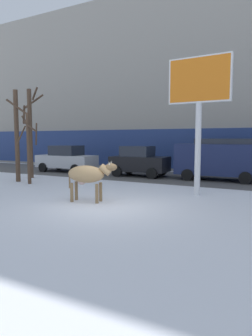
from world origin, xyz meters
The scene contains 11 objects.
ground_plane centered at (0.00, 0.00, 0.00)m, with size 120.00×120.00×0.00m, color white.
road_strip centered at (0.00, 8.49, 0.00)m, with size 60.00×5.60×0.01m, color #514F4C.
building_facade centered at (0.00, 14.82, 6.48)m, with size 44.00×6.10×13.00m.
cow_tan centered at (-1.13, 0.42, 0.99)m, with size 1.94×0.89×1.54m.
billboard centered at (2.07, 3.61, 4.31)m, with size 2.53×0.32×5.56m.
car_silver_sedan centered at (-8.30, 8.03, 0.91)m, with size 4.25×2.07×1.84m.
car_black_hatchback centered at (-2.72, 8.14, 0.93)m, with size 3.55×2.00×1.86m.
car_navy_van centered at (1.99, 8.59, 1.24)m, with size 4.65×2.22×2.32m.
bare_tree_left_lot centered at (-6.34, 2.65, 1.93)m, with size 1.12×1.12×3.61m.
bare_tree_right_lot centered at (-8.10, 4.53, 2.79)m, with size 1.33×1.26×5.30m.
bare_tree_far_back centered at (-7.47, 2.95, 2.56)m, with size 0.84×1.35×4.88m.
Camera 1 is at (5.21, -8.57, 2.31)m, focal length 32.14 mm.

